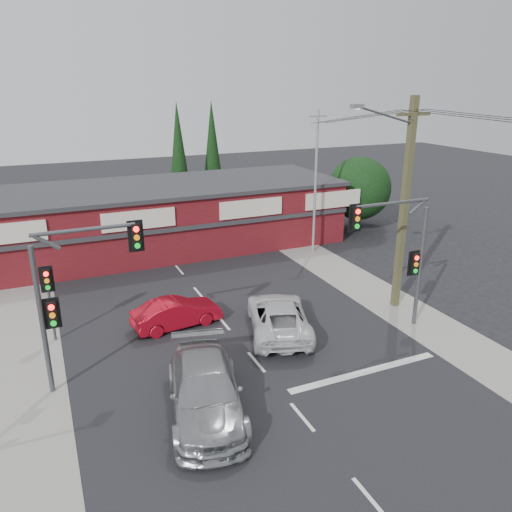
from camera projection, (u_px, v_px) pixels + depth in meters
name	position (u px, v px, depth m)	size (l,w,h in m)	color
ground	(265.00, 373.00, 19.07)	(120.00, 120.00, 0.00)	black
road_strip	(221.00, 319.00, 23.39)	(14.00, 70.00, 0.01)	black
verge_left	(23.00, 357.00, 20.15)	(3.00, 70.00, 0.02)	gray
verge_right	(370.00, 290.00, 26.63)	(3.00, 70.00, 0.02)	gray
stop_line	(364.00, 372.00, 19.10)	(6.50, 0.35, 0.01)	silver
white_suv	(279.00, 316.00, 22.04)	(2.47, 5.36, 1.49)	silver
silver_suv	(205.00, 390.00, 16.54)	(2.35, 5.78, 1.68)	#95989A
red_sedan	(177.00, 313.00, 22.54)	(1.40, 4.02, 1.32)	#A50A1A
lane_dashes	(302.00, 417.00, 16.53)	(0.12, 31.75, 0.01)	silver
shop_building	(143.00, 218.00, 32.68)	(27.30, 8.40, 4.22)	#531016
tree_cluster	(358.00, 191.00, 37.07)	(5.90, 5.10, 5.50)	#2D2116
conifer_near	(179.00, 150.00, 39.36)	(1.80, 1.80, 9.25)	#2D2116
conifer_far	(212.00, 145.00, 42.42)	(1.80, 1.80, 9.25)	#2D2116
traffic_mast_left	(71.00, 286.00, 17.06)	(3.77, 0.27, 5.97)	#47494C
traffic_mast_right	(402.00, 245.00, 21.26)	(3.96, 0.27, 5.97)	#47494C
pedestal_signal	(48.00, 289.00, 20.73)	(0.55, 0.27, 3.38)	#47494C
utility_pole	(403.00, 199.00, 23.07)	(4.38, 0.59, 10.00)	#4E4B2C
steel_pole	(316.00, 180.00, 31.33)	(1.20, 0.16, 9.00)	gray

